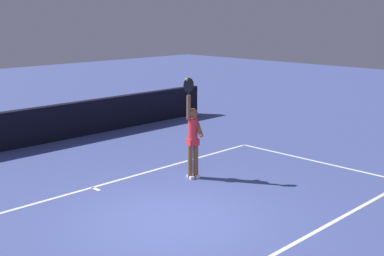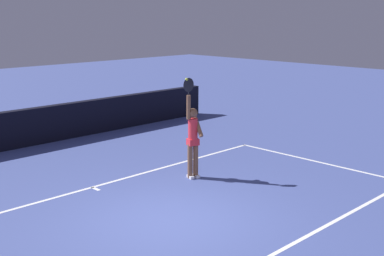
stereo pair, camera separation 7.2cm
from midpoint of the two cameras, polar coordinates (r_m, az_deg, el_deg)
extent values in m
plane|color=#414F8F|center=(10.31, -2.16, -10.25)|extent=(60.00, 60.00, 0.00)
cube|color=white|center=(12.36, -10.93, -6.52)|extent=(11.30, 0.09, 0.00)
cube|color=white|center=(14.62, 13.79, -3.63)|extent=(0.09, 5.18, 0.00)
cube|color=white|center=(12.24, -10.53, -6.69)|extent=(0.09, 0.30, 0.00)
cube|color=black|center=(16.20, -20.37, -0.39)|extent=(16.44, 0.29, 1.16)
cylinder|color=brown|center=(12.74, 0.57, -3.62)|extent=(0.13, 0.13, 0.88)
cylinder|color=brown|center=(12.67, -0.05, -3.71)|extent=(0.13, 0.13, 0.88)
cube|color=white|center=(12.85, 0.61, -5.38)|extent=(0.17, 0.26, 0.07)
cube|color=white|center=(12.78, -0.01, -5.48)|extent=(0.17, 0.26, 0.07)
cylinder|color=red|center=(12.52, 0.26, -0.35)|extent=(0.23, 0.23, 0.62)
cube|color=red|center=(12.58, 0.26, -1.56)|extent=(0.32, 0.29, 0.16)
sphere|color=brown|center=(12.42, 0.27, 1.69)|extent=(0.24, 0.24, 0.24)
cylinder|color=brown|center=(12.34, -0.22, 2.33)|extent=(0.13, 0.13, 0.59)
cylinder|color=brown|center=(12.50, 0.87, 0.13)|extent=(0.22, 0.42, 0.48)
ellipsoid|color=black|center=(12.26, -0.22, 4.84)|extent=(0.30, 0.12, 0.36)
cylinder|color=black|center=(12.28, -0.22, 3.96)|extent=(0.03, 0.03, 0.18)
sphere|color=#CFE135|center=(12.22, -0.44, 5.45)|extent=(0.07, 0.07, 0.07)
camera|label=1|loc=(0.04, -89.84, 0.04)|focal=47.74mm
camera|label=2|loc=(0.04, 90.16, -0.04)|focal=47.74mm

